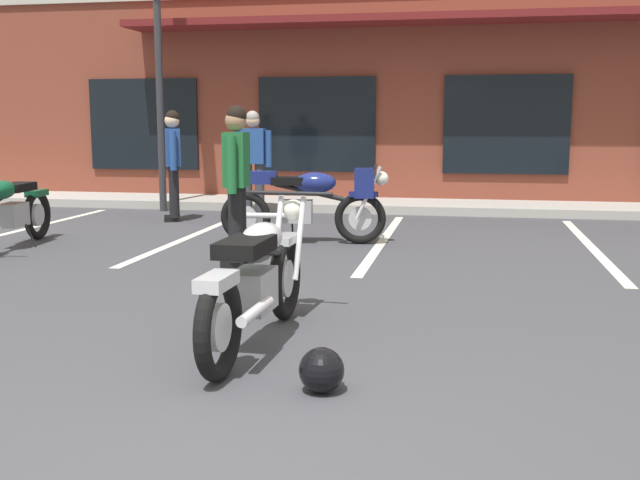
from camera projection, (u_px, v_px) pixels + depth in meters
name	position (u px, v px, depth m)	size (l,w,h in m)	color
ground_plane	(339.00, 302.00, 6.42)	(80.00, 80.00, 0.00)	#3D3D42
sidewalk_kerb	(406.00, 205.00, 13.22)	(22.00, 1.80, 0.14)	#A8A59E
brick_storefront_building	(420.00, 98.00, 16.31)	(16.74, 6.93, 4.01)	brown
painted_stall_lines	(383.00, 240.00, 9.74)	(10.29, 4.80, 0.01)	silver
motorcycle_foreground_classic	(258.00, 278.00, 5.15)	(0.66, 2.11, 0.98)	black
motorcycle_silver_naked	(8.00, 211.00, 9.02)	(0.67, 2.11, 0.98)	black
motorcycle_blue_standard	(312.00, 201.00, 9.44)	(2.11, 0.67, 0.98)	black
person_in_black_shirt	(173.00, 159.00, 11.49)	(0.38, 0.59, 1.68)	black
person_in_shorts_foreground	(253.00, 157.00, 12.08)	(0.60, 0.29, 1.68)	black
person_by_back_row	(237.00, 176.00, 7.90)	(0.30, 0.61, 1.68)	black
helmet_on_pavement	(322.00, 370.00, 4.28)	(0.26, 0.26, 0.26)	black
parking_lot_lamp_post	(154.00, 12.00, 12.31)	(0.24, 0.76, 5.06)	#2D2D33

